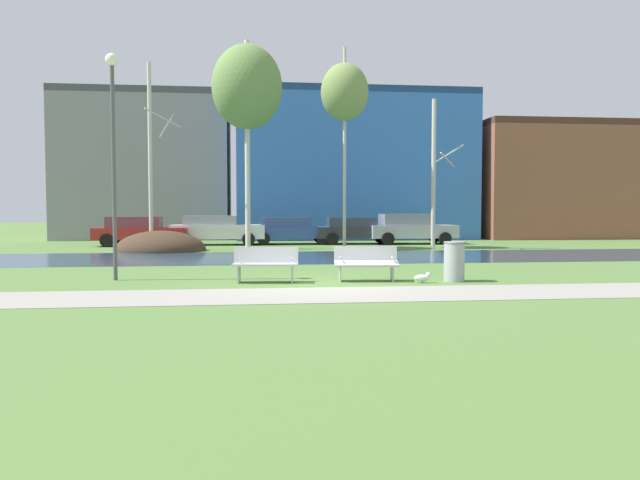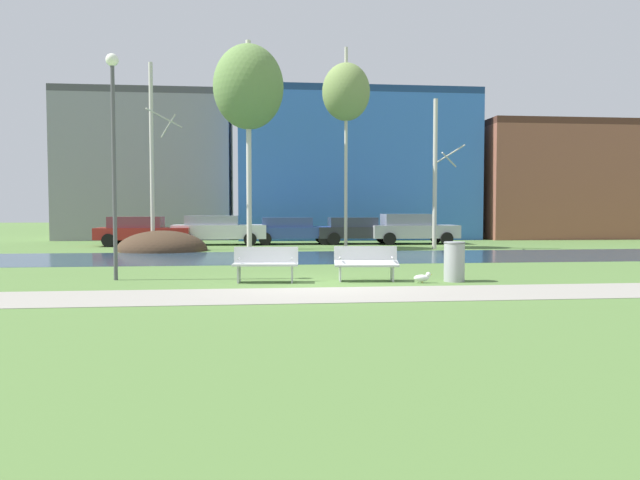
{
  "view_description": "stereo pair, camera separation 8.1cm",
  "coord_description": "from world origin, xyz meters",
  "px_view_note": "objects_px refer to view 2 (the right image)",
  "views": [
    {
      "loc": [
        -1.57,
        -14.29,
        1.81
      ],
      "look_at": [
        0.15,
        0.95,
        1.02
      ],
      "focal_mm": 33.65,
      "sensor_mm": 36.0,
      "label": 1
    },
    {
      "loc": [
        -1.49,
        -14.3,
        1.81
      ],
      "look_at": [
        0.15,
        0.95,
        1.02
      ],
      "focal_mm": 33.65,
      "sensor_mm": 36.0,
      "label": 2
    }
  ],
  "objects_px": {
    "seagull": "(422,278)",
    "parked_sedan_second_white": "(218,229)",
    "bench_left": "(266,263)",
    "parked_hatch_third_blue": "(292,230)",
    "parked_suv_fifth_silver": "(412,228)",
    "bench_right": "(366,262)",
    "streetlamp": "(113,131)",
    "parked_wagon_fourth_dark": "(357,230)",
    "parked_van_nearest_red": "(142,230)",
    "trash_bin": "(454,261)"
  },
  "relations": [
    {
      "from": "parked_van_nearest_red",
      "to": "seagull",
      "type": "bearing_deg",
      "value": -58.99
    },
    {
      "from": "parked_sedan_second_white",
      "to": "parked_suv_fifth_silver",
      "type": "distance_m",
      "value": 9.98
    },
    {
      "from": "bench_left",
      "to": "parked_hatch_third_blue",
      "type": "bearing_deg",
      "value": 84.22
    },
    {
      "from": "seagull",
      "to": "bench_left",
      "type": "bearing_deg",
      "value": 171.94
    },
    {
      "from": "trash_bin",
      "to": "parked_hatch_third_blue",
      "type": "relative_size",
      "value": 0.22
    },
    {
      "from": "parked_hatch_third_blue",
      "to": "trash_bin",
      "type": "bearing_deg",
      "value": -79.45
    },
    {
      "from": "bench_right",
      "to": "parked_hatch_third_blue",
      "type": "height_order",
      "value": "parked_hatch_third_blue"
    },
    {
      "from": "parked_van_nearest_red",
      "to": "parked_hatch_third_blue",
      "type": "height_order",
      "value": "parked_van_nearest_red"
    },
    {
      "from": "parked_wagon_fourth_dark",
      "to": "parked_suv_fifth_silver",
      "type": "bearing_deg",
      "value": -6.16
    },
    {
      "from": "seagull",
      "to": "parked_van_nearest_red",
      "type": "height_order",
      "value": "parked_van_nearest_red"
    },
    {
      "from": "parked_wagon_fourth_dark",
      "to": "parked_suv_fifth_silver",
      "type": "distance_m",
      "value": 2.83
    },
    {
      "from": "streetlamp",
      "to": "parked_suv_fifth_silver",
      "type": "xyz_separation_m",
      "value": [
        11.62,
        14.74,
        -2.96
      ]
    },
    {
      "from": "parked_van_nearest_red",
      "to": "parked_hatch_third_blue",
      "type": "bearing_deg",
      "value": 4.56
    },
    {
      "from": "parked_hatch_third_blue",
      "to": "parked_van_nearest_red",
      "type": "bearing_deg",
      "value": -175.44
    },
    {
      "from": "parked_van_nearest_red",
      "to": "parked_suv_fifth_silver",
      "type": "relative_size",
      "value": 1.01
    },
    {
      "from": "streetlamp",
      "to": "parked_van_nearest_red",
      "type": "distance_m",
      "value": 15.08
    },
    {
      "from": "seagull",
      "to": "parked_van_nearest_red",
      "type": "bearing_deg",
      "value": 121.01
    },
    {
      "from": "trash_bin",
      "to": "parked_wagon_fourth_dark",
      "type": "distance_m",
      "value": 16.26
    },
    {
      "from": "seagull",
      "to": "parked_wagon_fourth_dark",
      "type": "bearing_deg",
      "value": 85.85
    },
    {
      "from": "bench_right",
      "to": "seagull",
      "type": "bearing_deg",
      "value": -22.55
    },
    {
      "from": "streetlamp",
      "to": "parked_sedan_second_white",
      "type": "height_order",
      "value": "streetlamp"
    },
    {
      "from": "bench_left",
      "to": "parked_hatch_third_blue",
      "type": "relative_size",
      "value": 0.36
    },
    {
      "from": "bench_left",
      "to": "bench_right",
      "type": "distance_m",
      "value": 2.52
    },
    {
      "from": "seagull",
      "to": "parked_sedan_second_white",
      "type": "xyz_separation_m",
      "value": [
        -5.96,
        16.47,
        0.66
      ]
    },
    {
      "from": "seagull",
      "to": "parked_sedan_second_white",
      "type": "relative_size",
      "value": 0.1
    },
    {
      "from": "seagull",
      "to": "streetlamp",
      "type": "bearing_deg",
      "value": 169.39
    },
    {
      "from": "streetlamp",
      "to": "parked_suv_fifth_silver",
      "type": "bearing_deg",
      "value": 51.74
    },
    {
      "from": "bench_right",
      "to": "parked_wagon_fourth_dark",
      "type": "xyz_separation_m",
      "value": [
        2.5,
        15.93,
        0.27
      ]
    },
    {
      "from": "bench_left",
      "to": "trash_bin",
      "type": "distance_m",
      "value": 4.7
    },
    {
      "from": "parked_wagon_fourth_dark",
      "to": "parked_van_nearest_red",
      "type": "bearing_deg",
      "value": -177.88
    },
    {
      "from": "seagull",
      "to": "parked_wagon_fourth_dark",
      "type": "distance_m",
      "value": 16.52
    },
    {
      "from": "bench_right",
      "to": "parked_hatch_third_blue",
      "type": "xyz_separation_m",
      "value": [
        -0.89,
        16.12,
        0.27
      ]
    },
    {
      "from": "bench_left",
      "to": "parked_van_nearest_red",
      "type": "bearing_deg",
      "value": 110.6
    },
    {
      "from": "seagull",
      "to": "streetlamp",
      "type": "xyz_separation_m",
      "value": [
        -7.61,
        1.43,
        3.64
      ]
    },
    {
      "from": "seagull",
      "to": "parked_hatch_third_blue",
      "type": "height_order",
      "value": "parked_hatch_third_blue"
    },
    {
      "from": "trash_bin",
      "to": "streetlamp",
      "type": "distance_m",
      "value": 9.17
    },
    {
      "from": "parked_hatch_third_blue",
      "to": "parked_suv_fifth_silver",
      "type": "height_order",
      "value": "parked_suv_fifth_silver"
    },
    {
      "from": "parked_van_nearest_red",
      "to": "parked_wagon_fourth_dark",
      "type": "relative_size",
      "value": 1.04
    },
    {
      "from": "seagull",
      "to": "trash_bin",
      "type": "bearing_deg",
      "value": 13.9
    },
    {
      "from": "parked_hatch_third_blue",
      "to": "parked_suv_fifth_silver",
      "type": "xyz_separation_m",
      "value": [
        6.2,
        -0.5,
        0.07
      ]
    },
    {
      "from": "parked_sedan_second_white",
      "to": "parked_suv_fifth_silver",
      "type": "xyz_separation_m",
      "value": [
        9.97,
        -0.3,
        0.03
      ]
    },
    {
      "from": "parked_hatch_third_blue",
      "to": "parked_suv_fifth_silver",
      "type": "bearing_deg",
      "value": -4.58
    },
    {
      "from": "seagull",
      "to": "parked_hatch_third_blue",
      "type": "distance_m",
      "value": 16.81
    },
    {
      "from": "streetlamp",
      "to": "parked_wagon_fourth_dark",
      "type": "bearing_deg",
      "value": 59.64
    },
    {
      "from": "bench_left",
      "to": "trash_bin",
      "type": "bearing_deg",
      "value": -3.96
    },
    {
      "from": "bench_left",
      "to": "bench_right",
      "type": "bearing_deg",
      "value": 0.0
    },
    {
      "from": "parked_hatch_third_blue",
      "to": "parked_wagon_fourth_dark",
      "type": "height_order",
      "value": "parked_hatch_third_blue"
    },
    {
      "from": "trash_bin",
      "to": "parked_van_nearest_red",
      "type": "height_order",
      "value": "parked_van_nearest_red"
    },
    {
      "from": "bench_right",
      "to": "bench_left",
      "type": "bearing_deg",
      "value": 180.0
    },
    {
      "from": "parked_sedan_second_white",
      "to": "bench_left",
      "type": "bearing_deg",
      "value": -82.33
    }
  ]
}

